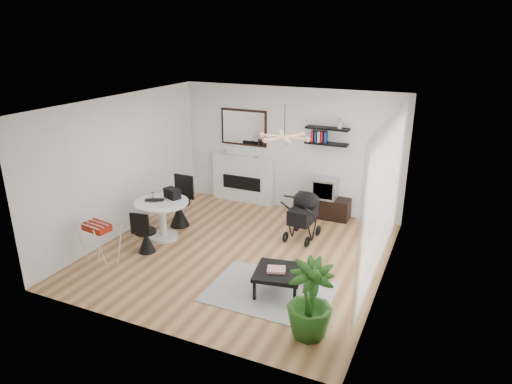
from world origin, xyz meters
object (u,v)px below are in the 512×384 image
at_px(coffee_table, 279,273).
at_px(tv_console, 322,207).
at_px(potted_plant, 310,300).
at_px(dining_table, 162,214).
at_px(fireplace, 243,173).
at_px(stroller, 304,217).
at_px(crt_tv, 325,188).
at_px(drying_rack, 101,242).

bearing_deg(coffee_table, tv_console, 94.55).
bearing_deg(coffee_table, potted_plant, -47.24).
bearing_deg(dining_table, fireplace, 77.50).
relative_size(dining_table, potted_plant, 0.96).
bearing_deg(fireplace, tv_console, -4.08).
bearing_deg(tv_console, fireplace, 175.92).
bearing_deg(stroller, dining_table, -151.37).
distance_m(crt_tv, coffee_table, 3.23).
height_order(dining_table, stroller, stroller).
height_order(fireplace, drying_rack, fireplace).
height_order(crt_tv, stroller, stroller).
bearing_deg(drying_rack, coffee_table, 16.26).
relative_size(crt_tv, dining_table, 0.47).
distance_m(fireplace, coffee_table, 4.03).
bearing_deg(crt_tv, stroller, -94.04).
bearing_deg(stroller, coffee_table, -78.08).
distance_m(fireplace, potted_plant, 5.11).
relative_size(dining_table, drying_rack, 1.29).
distance_m(drying_rack, stroller, 3.72).
height_order(tv_console, potted_plant, potted_plant).
distance_m(tv_console, drying_rack, 4.60).
bearing_deg(stroller, potted_plant, -66.12).
distance_m(crt_tv, stroller, 1.19).
distance_m(crt_tv, dining_table, 3.44).
xyz_separation_m(crt_tv, dining_table, (-2.55, -2.31, -0.16)).
bearing_deg(fireplace, crt_tv, -4.07).
distance_m(tv_console, coffee_table, 3.22).
relative_size(fireplace, crt_tv, 4.42).
xyz_separation_m(dining_table, potted_plant, (3.51, -1.71, 0.04)).
relative_size(drying_rack, potted_plant, 0.74).
height_order(crt_tv, drying_rack, crt_tv).
xyz_separation_m(crt_tv, coffee_table, (0.21, -3.21, -0.32)).
height_order(tv_console, dining_table, dining_table).
bearing_deg(drying_rack, tv_console, 60.67).
height_order(stroller, potted_plant, potted_plant).
bearing_deg(drying_rack, dining_table, 84.03).
bearing_deg(dining_table, crt_tv, 42.10).
bearing_deg(potted_plant, coffee_table, 132.76).
relative_size(fireplace, drying_rack, 2.70).
height_order(fireplace, coffee_table, fireplace).
height_order(crt_tv, coffee_table, crt_tv).
xyz_separation_m(tv_console, dining_table, (-2.50, -2.31, 0.28)).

